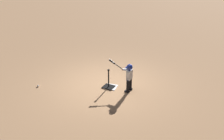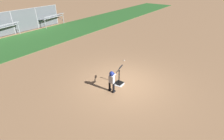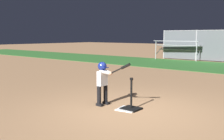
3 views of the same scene
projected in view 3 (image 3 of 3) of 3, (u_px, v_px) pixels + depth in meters
name	position (u px, v px, depth m)	size (l,w,h in m)	color
ground_plane	(134.00, 113.00, 5.83)	(90.00, 90.00, 0.00)	#AD7F56
home_plate	(127.00, 109.00, 6.08)	(0.44, 0.44, 0.02)	white
batting_tee	(131.00, 105.00, 6.07)	(0.42, 0.37, 0.75)	black
batter_child	(103.00, 78.00, 6.37)	(0.96, 0.34, 1.10)	black
bleachers_center	(181.00, 50.00, 18.88)	(3.33, 2.58, 1.38)	#ADAFB7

